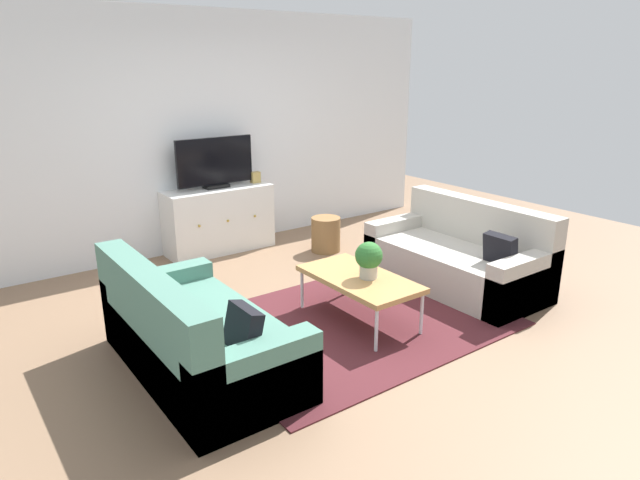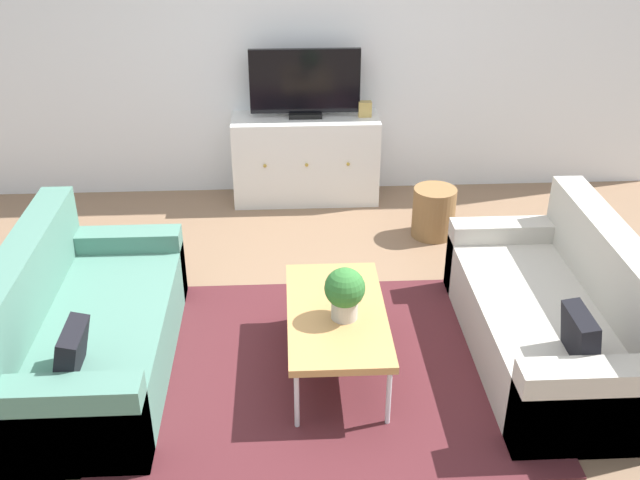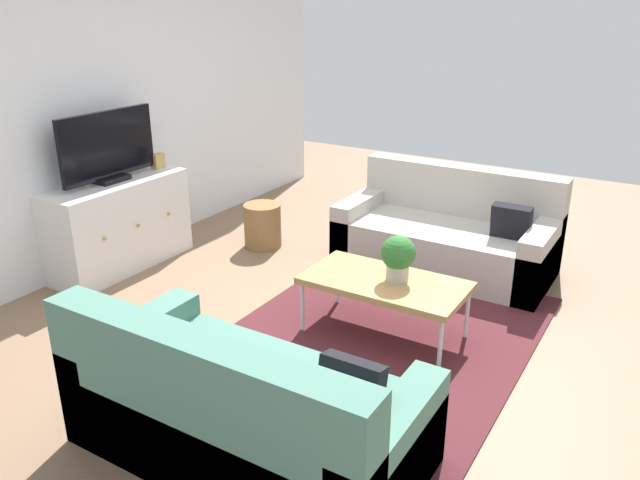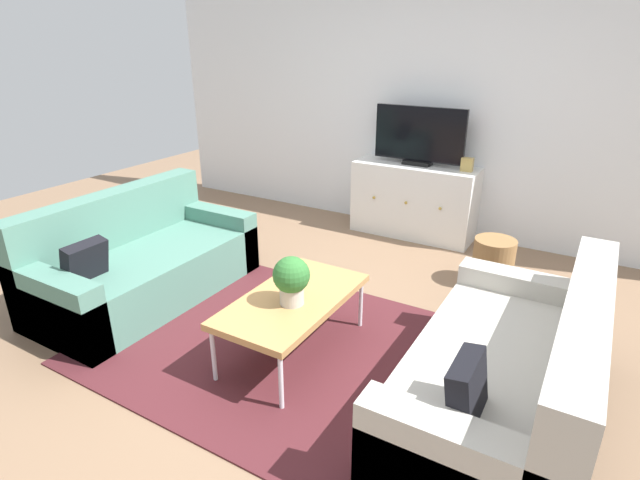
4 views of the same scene
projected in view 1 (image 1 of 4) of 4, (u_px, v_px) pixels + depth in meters
ground_plane at (341, 317)px, 4.92m from camera, size 10.00×10.00×0.00m
wall_back at (205, 133)px, 6.47m from camera, size 6.40×0.12×2.70m
area_rug at (352, 322)px, 4.80m from camera, size 2.50×1.90×0.01m
couch_left_side at (190, 340)px, 3.95m from camera, size 0.88×1.74×0.82m
couch_right_side at (461, 258)px, 5.57m from camera, size 0.88×1.74×0.82m
coffee_table at (359, 280)px, 4.73m from camera, size 0.57×1.08×0.41m
potted_plant at (369, 258)px, 4.63m from camera, size 0.23×0.23×0.31m
tv_console at (219, 220)px, 6.54m from camera, size 1.25×0.47×0.75m
flat_screen_tv at (215, 163)px, 6.35m from camera, size 0.92×0.16×0.57m
mantel_clock at (255, 177)px, 6.69m from camera, size 0.11×0.07×0.13m
wicker_basket at (326, 234)px, 6.57m from camera, size 0.34×0.34×0.40m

